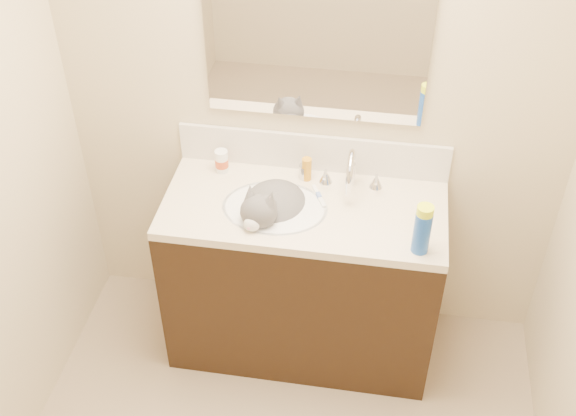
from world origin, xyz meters
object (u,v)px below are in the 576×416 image
(cat, at_px, (272,210))
(faucet, at_px, (351,174))
(vanity_cabinet, at_px, (303,281))
(spray_can, at_px, (422,233))
(amber_bottle, at_px, (307,169))
(pill_bottle, at_px, (222,161))
(basin, at_px, (275,220))
(silver_jar, at_px, (305,172))

(cat, bearing_deg, faucet, 42.33)
(vanity_cabinet, bearing_deg, spray_can, -22.29)
(faucet, bearing_deg, amber_bottle, 166.01)
(pill_bottle, distance_m, spray_can, 0.96)
(cat, bearing_deg, pill_bottle, 158.67)
(basin, distance_m, spray_can, 0.65)
(vanity_cabinet, relative_size, spray_can, 6.51)
(silver_jar, bearing_deg, basin, -113.40)
(vanity_cabinet, xyz_separation_m, basin, (-0.12, -0.03, 0.38))
(amber_bottle, bearing_deg, cat, -120.22)
(vanity_cabinet, distance_m, cat, 0.44)
(faucet, relative_size, amber_bottle, 2.60)
(pill_bottle, bearing_deg, cat, -37.51)
(cat, distance_m, spray_can, 0.66)
(cat, relative_size, pill_bottle, 4.10)
(cat, distance_m, amber_bottle, 0.25)
(silver_jar, bearing_deg, faucet, -15.82)
(cat, height_order, amber_bottle, cat)
(pill_bottle, xyz_separation_m, amber_bottle, (0.38, 0.00, 0.00))
(basin, xyz_separation_m, faucet, (0.30, 0.17, 0.16))
(faucet, xyz_separation_m, silver_jar, (-0.20, 0.06, -0.05))
(pill_bottle, distance_m, silver_jar, 0.37)
(cat, bearing_deg, amber_bottle, 75.97)
(vanity_cabinet, height_order, pill_bottle, pill_bottle)
(silver_jar, relative_size, spray_can, 0.35)
(vanity_cabinet, relative_size, faucet, 4.29)
(spray_can, bearing_deg, pill_bottle, 156.45)
(basin, distance_m, amber_bottle, 0.27)
(vanity_cabinet, relative_size, cat, 2.75)
(basin, bearing_deg, amber_bottle, 64.12)
(amber_bottle, bearing_deg, vanity_cabinet, -85.29)
(basin, distance_m, cat, 0.04)
(silver_jar, xyz_separation_m, spray_can, (0.51, -0.39, 0.06))
(amber_bottle, xyz_separation_m, spray_can, (0.50, -0.38, 0.04))
(basin, relative_size, silver_jar, 6.91)
(basin, xyz_separation_m, pill_bottle, (-0.28, 0.22, 0.12))
(amber_bottle, distance_m, spray_can, 0.63)
(faucet, bearing_deg, spray_can, -47.72)
(pill_bottle, bearing_deg, faucet, -4.77)
(vanity_cabinet, relative_size, amber_bottle, 11.16)
(pill_bottle, bearing_deg, amber_bottle, 0.08)
(spray_can, bearing_deg, faucet, 132.28)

